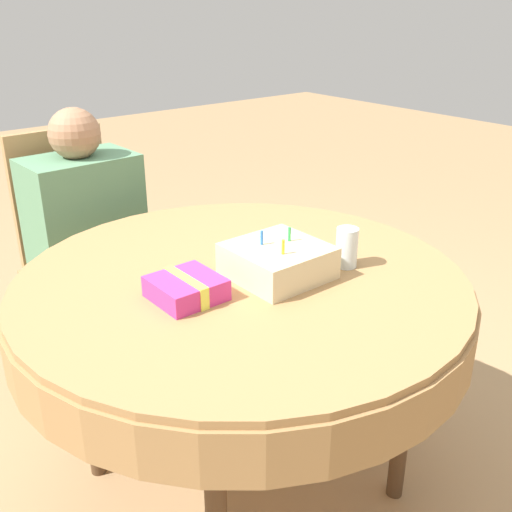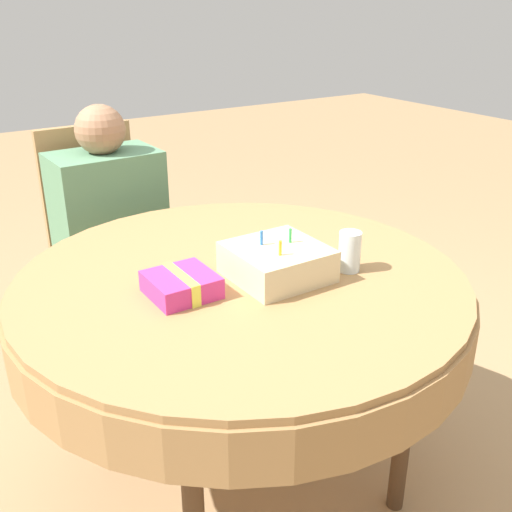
{
  "view_description": "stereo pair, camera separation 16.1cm",
  "coord_description": "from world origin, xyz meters",
  "px_view_note": "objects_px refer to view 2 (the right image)",
  "views": [
    {
      "loc": [
        -0.9,
        -1.17,
        1.44
      ],
      "look_at": [
        0.04,
        -0.02,
        0.79
      ],
      "focal_mm": 42.0,
      "sensor_mm": 36.0,
      "label": 1
    },
    {
      "loc": [
        -0.77,
        -1.26,
        1.44
      ],
      "look_at": [
        0.04,
        -0.02,
        0.79
      ],
      "focal_mm": 42.0,
      "sensor_mm": 36.0,
      "label": 2
    }
  ],
  "objects_px": {
    "birthday_cake": "(277,262)",
    "gift_box": "(181,285)",
    "person": "(111,216)",
    "drinking_glass": "(350,251)",
    "chair": "(105,243)"
  },
  "relations": [
    {
      "from": "person",
      "to": "drinking_glass",
      "type": "distance_m",
      "value": 1.09
    },
    {
      "from": "gift_box",
      "to": "chair",
      "type": "bearing_deg",
      "value": 82.19
    },
    {
      "from": "birthday_cake",
      "to": "person",
      "type": "bearing_deg",
      "value": 97.15
    },
    {
      "from": "birthday_cake",
      "to": "gift_box",
      "type": "relative_size",
      "value": 1.43
    },
    {
      "from": "drinking_glass",
      "to": "gift_box",
      "type": "relative_size",
      "value": 0.67
    },
    {
      "from": "person",
      "to": "gift_box",
      "type": "bearing_deg",
      "value": -100.48
    },
    {
      "from": "gift_box",
      "to": "person",
      "type": "bearing_deg",
      "value": 81.14
    },
    {
      "from": "drinking_glass",
      "to": "gift_box",
      "type": "height_order",
      "value": "drinking_glass"
    },
    {
      "from": "chair",
      "to": "person",
      "type": "height_order",
      "value": "person"
    },
    {
      "from": "drinking_glass",
      "to": "person",
      "type": "bearing_deg",
      "value": 106.74
    },
    {
      "from": "birthday_cake",
      "to": "gift_box",
      "type": "bearing_deg",
      "value": 170.03
    },
    {
      "from": "chair",
      "to": "gift_box",
      "type": "height_order",
      "value": "chair"
    },
    {
      "from": "person",
      "to": "birthday_cake",
      "type": "xyz_separation_m",
      "value": [
        0.12,
        -0.96,
        0.14
      ]
    },
    {
      "from": "chair",
      "to": "drinking_glass",
      "type": "bearing_deg",
      "value": -76.2
    },
    {
      "from": "person",
      "to": "drinking_glass",
      "type": "relative_size",
      "value": 9.51
    }
  ]
}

